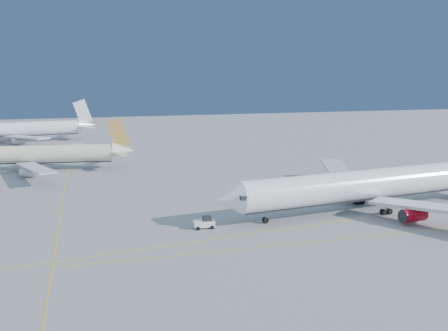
% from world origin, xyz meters
% --- Properties ---
extents(ground, '(500.00, 500.00, 0.00)m').
position_xyz_m(ground, '(0.00, 0.00, 0.00)').
color(ground, slate).
rests_on(ground, ground).
extents(taxiway_lines, '(118.86, 140.00, 0.02)m').
position_xyz_m(taxiway_lines, '(-14.71, 6.34, 0.01)').
color(taxiway_lines, gold).
rests_on(taxiway_lines, ground).
extents(airliner_virgin, '(75.55, 67.38, 18.65)m').
position_xyz_m(airliner_virgin, '(27.36, 2.44, 5.62)').
color(airliner_virgin, white).
rests_on(airliner_virgin, ground).
extents(airliner_etihad, '(61.03, 55.95, 15.94)m').
position_xyz_m(airliner_etihad, '(-49.25, 70.17, 4.85)').
color(airliner_etihad, beige).
rests_on(airliner_etihad, ground).
extents(airliner_third, '(67.14, 61.57, 18.00)m').
position_xyz_m(airliner_third, '(-62.37, 138.65, 5.45)').
color(airliner_third, white).
rests_on(airliner_third, ground).
extents(pushback_tug, '(4.09, 2.57, 2.27)m').
position_xyz_m(pushback_tug, '(-12.31, -0.84, 1.05)').
color(pushback_tug, white).
rests_on(pushback_tug, ground).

